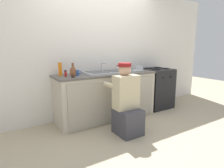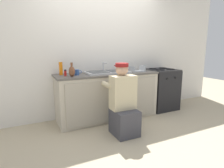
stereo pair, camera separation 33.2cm
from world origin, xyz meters
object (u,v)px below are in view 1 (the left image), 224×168
soap_bottle_orange (60,69)px  plumber_person (127,105)px  sink_double_basin (106,72)px  spice_bottle_red (66,74)px  dish_rack_tray (135,70)px  vase_decorative (73,72)px  water_glass (141,68)px  coffee_mug (77,73)px  stove_range (156,88)px

soap_bottle_orange → plumber_person: bearing=-48.6°
sink_double_basin → spice_bottle_red: 0.78m
soap_bottle_orange → dish_rack_tray: bearing=-7.1°
spice_bottle_red → soap_bottle_orange: size_ratio=0.42×
sink_double_basin → vase_decorative: (-0.70, -0.17, 0.07)m
dish_rack_tray → spice_bottle_red: bearing=179.2°
dish_rack_tray → soap_bottle_orange: soap_bottle_orange is taller
vase_decorative → spice_bottle_red: bearing=119.6°
plumber_person → water_glass: 1.28m
coffee_mug → vase_decorative: 0.19m
water_glass → soap_bottle_orange: 1.67m
dish_rack_tray → coffee_mug: dish_rack_tray is taller
dish_rack_tray → vase_decorative: 1.34m
soap_bottle_orange → water_glass: bearing=-3.2°
stove_range → vase_decorative: bearing=-175.2°
spice_bottle_red → soap_bottle_orange: bearing=103.9°
spice_bottle_red → vase_decorative: size_ratio=0.46×
water_glass → spice_bottle_red: (-1.63, -0.07, 0.00)m
plumber_person → spice_bottle_red: size_ratio=10.52×
water_glass → spice_bottle_red: 1.63m
sink_double_basin → vase_decorative: vase_decorative is taller
plumber_person → vase_decorative: size_ratio=4.80×
spice_bottle_red → dish_rack_tray: dish_rack_tray is taller
plumber_person → water_glass: bearing=40.0°
water_glass → spice_bottle_red: spice_bottle_red is taller
spice_bottle_red → sink_double_basin: bearing=2.3°
plumber_person → dish_rack_tray: (0.69, 0.68, 0.43)m
coffee_mug → soap_bottle_orange: bearing=147.8°
water_glass → soap_bottle_orange: soap_bottle_orange is taller
stove_range → water_glass: water_glass is taller
stove_range → soap_bottle_orange: 2.17m
stove_range → plumber_person: (-1.34, -0.73, 0.02)m
spice_bottle_red → stove_range: bearing=0.8°
dish_rack_tray → water_glass: bearing=21.1°
plumber_person → spice_bottle_red: plumber_person is taller
plumber_person → dish_rack_tray: size_ratio=3.94×
vase_decorative → water_glass: bearing=7.4°
sink_double_basin → plumber_person: plumber_person is taller
coffee_mug → spice_bottle_red: bearing=-177.8°
spice_bottle_red → coffee_mug: (0.20, 0.01, -0.00)m
sink_double_basin → water_glass: size_ratio=8.00×
spice_bottle_red → vase_decorative: bearing=-60.4°
plumber_person → soap_bottle_orange: size_ratio=4.42×
stove_range → soap_bottle_orange: soap_bottle_orange is taller
stove_range → vase_decorative: size_ratio=3.86×
stove_range → soap_bottle_orange: size_ratio=3.55×
coffee_mug → soap_bottle_orange: (-0.24, 0.15, 0.07)m
water_glass → coffee_mug: (-1.43, -0.06, -0.00)m
stove_range → coffee_mug: (-1.86, -0.02, 0.48)m
plumber_person → vase_decorative: bearing=138.6°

